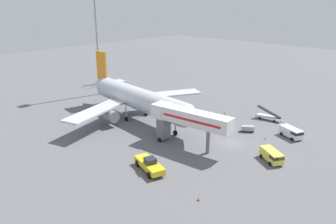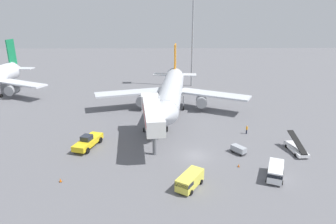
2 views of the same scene
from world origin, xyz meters
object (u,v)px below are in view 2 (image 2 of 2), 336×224
at_px(service_van_near_center, 276,171).
at_px(safety_cone_alpha, 60,180).
at_px(pushback_tug, 88,142).
at_px(apron_light_mast, 193,17).
at_px(service_van_far_left, 189,180).
at_px(airplane_at_gate, 171,90).
at_px(belt_loader_truck, 296,148).
at_px(ground_crew_worker_foreground, 247,129).
at_px(jet_bridge, 152,113).
at_px(baggage_cart_rear_right, 239,149).
at_px(safety_cone_bravo, 239,165).

height_order(service_van_near_center, safety_cone_alpha, service_van_near_center).
height_order(pushback_tug, service_van_near_center, pushback_tug).
bearing_deg(apron_light_mast, service_van_far_left, -95.29).
relative_size(airplane_at_gate, service_van_near_center, 7.52).
xyz_separation_m(belt_loader_truck, ground_crew_worker_foreground, (-6.59, 8.34, 0.20)).
bearing_deg(apron_light_mast, safety_cone_alpha, -112.78).
xyz_separation_m(service_van_far_left, ground_crew_worker_foreground, (13.19, 19.27, -0.23)).
height_order(belt_loader_truck, service_van_near_center, belt_loader_truck).
xyz_separation_m(jet_bridge, service_van_near_center, (18.70, -13.31, -4.61)).
relative_size(service_van_near_center, ground_crew_worker_foreground, 3.06).
distance_m(jet_bridge, apron_light_mast, 47.94).
relative_size(service_van_near_center, service_van_far_left, 1.01).
relative_size(baggage_cart_rear_right, safety_cone_alpha, 4.81).
xyz_separation_m(airplane_at_gate, safety_cone_alpha, (-17.03, -32.40, -4.88)).
height_order(jet_bridge, apron_light_mast, apron_light_mast).
xyz_separation_m(belt_loader_truck, safety_cone_bravo, (-11.37, -5.16, -0.49)).
relative_size(belt_loader_truck, service_van_near_center, 1.12).
bearing_deg(safety_cone_bravo, service_van_far_left, -145.48).
bearing_deg(safety_cone_bravo, service_van_near_center, -37.74).
bearing_deg(apron_light_mast, safety_cone_bravo, -86.90).
distance_m(service_van_near_center, safety_cone_alpha, 31.70).
bearing_deg(service_van_far_left, safety_cone_bravo, 34.52).
distance_m(jet_bridge, service_van_far_left, 17.21).
bearing_deg(airplane_at_gate, safety_cone_bravo, -70.41).
distance_m(airplane_at_gate, pushback_tug, 26.33).
bearing_deg(belt_loader_truck, ground_crew_worker_foreground, 128.31).
relative_size(jet_bridge, safety_cone_bravo, 32.84).
xyz_separation_m(pushback_tug, belt_loader_truck, (37.16, -2.43, -0.37)).
bearing_deg(safety_cone_alpha, apron_light_mast, 67.22).
distance_m(pushback_tug, service_van_far_left, 21.94).
height_order(safety_cone_bravo, apron_light_mast, apron_light_mast).
bearing_deg(baggage_cart_rear_right, apron_light_mast, 94.67).
height_order(ground_crew_worker_foreground, safety_cone_alpha, ground_crew_worker_foreground).
relative_size(jet_bridge, safety_cone_alpha, 28.93).
relative_size(jet_bridge, ground_crew_worker_foreground, 9.70).
distance_m(pushback_tug, safety_cone_bravo, 26.90).
xyz_separation_m(jet_bridge, ground_crew_worker_foreground, (18.92, 3.73, -4.85)).
xyz_separation_m(service_van_far_left, safety_cone_alpha, (-18.72, 1.71, -0.88)).
distance_m(airplane_at_gate, jet_bridge, 19.01).
relative_size(baggage_cart_rear_right, apron_light_mast, 0.09).
bearing_deg(jet_bridge, apron_light_mast, 75.62).
bearing_deg(safety_cone_alpha, ground_crew_worker_foreground, 28.83).
distance_m(airplane_at_gate, belt_loader_truck, 31.89).
height_order(airplane_at_gate, belt_loader_truck, airplane_at_gate).
xyz_separation_m(belt_loader_truck, service_van_far_left, (-19.77, -10.94, 0.42)).
bearing_deg(jet_bridge, baggage_cart_rear_right, -18.06).
bearing_deg(service_van_near_center, jet_bridge, 144.57).
height_order(jet_bridge, ground_crew_worker_foreground, jet_bridge).
xyz_separation_m(baggage_cart_rear_right, safety_cone_bravo, (-1.09, -4.81, -0.48)).
bearing_deg(apron_light_mast, ground_crew_worker_foreground, -79.14).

